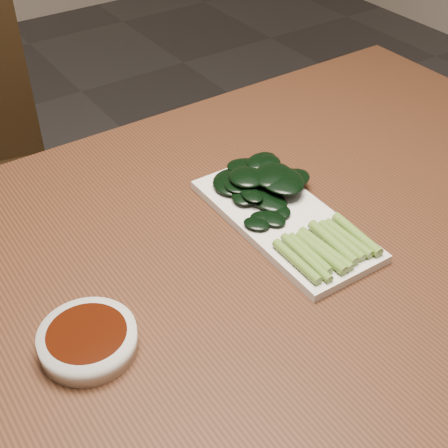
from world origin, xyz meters
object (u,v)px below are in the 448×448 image
Objects in this scene: serving_plate at (284,220)px; gai_lan at (273,192)px; table at (228,285)px; sauce_bowl at (88,340)px.

gai_lan is (0.01, 0.04, 0.02)m from serving_plate.
gai_lan is at bearing 21.59° from table.
gai_lan is at bearing 15.62° from sauce_bowl.
sauce_bowl is (-0.24, -0.05, 0.09)m from table.
gai_lan reaches higher than sauce_bowl.
sauce_bowl is 0.37m from gai_lan.
gai_lan is at bearing 75.12° from serving_plate.
serving_plate is (0.10, 0.00, 0.08)m from table.
serving_plate is 0.99× the size of gai_lan.
sauce_bowl is at bearing -164.38° from gai_lan.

